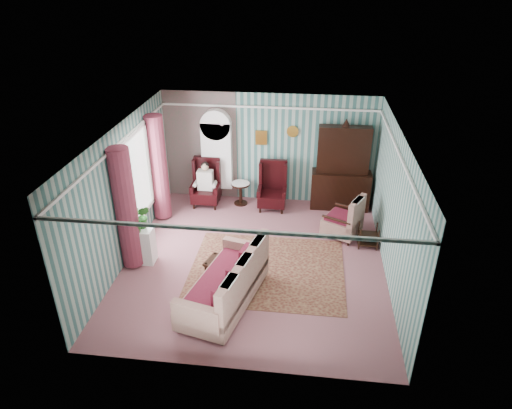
# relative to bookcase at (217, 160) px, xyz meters

# --- Properties ---
(floor) EXTENTS (6.00, 6.00, 0.00)m
(floor) POSITION_rel_bookcase_xyz_m (1.35, -2.84, -1.12)
(floor) COLOR #91545D
(floor) RESTS_ON ground
(room_shell) EXTENTS (5.53, 6.02, 2.91)m
(room_shell) POSITION_rel_bookcase_xyz_m (0.73, -2.66, 0.89)
(room_shell) COLOR #386762
(room_shell) RESTS_ON ground
(bookcase) EXTENTS (0.80, 0.28, 2.24)m
(bookcase) POSITION_rel_bookcase_xyz_m (0.00, 0.00, 0.00)
(bookcase) COLOR white
(bookcase) RESTS_ON floor
(dresser_hutch) EXTENTS (1.50, 0.56, 2.36)m
(dresser_hutch) POSITION_rel_bookcase_xyz_m (3.25, -0.12, 0.06)
(dresser_hutch) COLOR black
(dresser_hutch) RESTS_ON floor
(wingback_left) EXTENTS (0.76, 0.80, 1.25)m
(wingback_left) POSITION_rel_bookcase_xyz_m (-0.25, -0.39, -0.50)
(wingback_left) COLOR black
(wingback_left) RESTS_ON floor
(wingback_right) EXTENTS (0.76, 0.80, 1.25)m
(wingback_right) POSITION_rel_bookcase_xyz_m (1.50, -0.39, -0.50)
(wingback_right) COLOR black
(wingback_right) RESTS_ON floor
(seated_woman) EXTENTS (0.44, 0.40, 1.18)m
(seated_woman) POSITION_rel_bookcase_xyz_m (-0.25, -0.39, -0.53)
(seated_woman) COLOR silver
(seated_woman) RESTS_ON floor
(round_side_table) EXTENTS (0.50, 0.50, 0.60)m
(round_side_table) POSITION_rel_bookcase_xyz_m (0.65, -0.24, -0.82)
(round_side_table) COLOR black
(round_side_table) RESTS_ON floor
(nest_table) EXTENTS (0.45, 0.38, 0.54)m
(nest_table) POSITION_rel_bookcase_xyz_m (3.82, -1.94, -0.85)
(nest_table) COLOR black
(nest_table) RESTS_ON floor
(plant_stand) EXTENTS (0.55, 0.35, 0.80)m
(plant_stand) POSITION_rel_bookcase_xyz_m (-1.05, -3.14, -0.72)
(plant_stand) COLOR silver
(plant_stand) RESTS_ON floor
(rug) EXTENTS (3.20, 2.60, 0.01)m
(rug) POSITION_rel_bookcase_xyz_m (1.65, -3.14, -1.11)
(rug) COLOR #53221B
(rug) RESTS_ON floor
(sofa) EXTENTS (1.40, 2.39, 1.08)m
(sofa) POSITION_rel_bookcase_xyz_m (0.95, -4.29, -0.58)
(sofa) COLOR beige
(sofa) RESTS_ON floor
(floral_armchair) EXTENTS (1.16, 1.15, 0.94)m
(floral_armchair) POSITION_rel_bookcase_xyz_m (3.25, -1.54, -0.65)
(floral_armchair) COLOR #BFB594
(floral_armchair) RESTS_ON floor
(coffee_table) EXTENTS (0.94, 0.71, 0.40)m
(coffee_table) POSITION_rel_bookcase_xyz_m (0.87, -3.56, -0.92)
(coffee_table) COLOR black
(coffee_table) RESTS_ON floor
(potted_plant_a) EXTENTS (0.39, 0.35, 0.39)m
(potted_plant_a) POSITION_rel_bookcase_xyz_m (-1.04, -3.24, -0.13)
(potted_plant_a) COLOR #264F18
(potted_plant_a) RESTS_ON plant_stand
(potted_plant_b) EXTENTS (0.30, 0.25, 0.52)m
(potted_plant_b) POSITION_rel_bookcase_xyz_m (-0.96, -3.06, -0.06)
(potted_plant_b) COLOR #19511D
(potted_plant_b) RESTS_ON plant_stand
(potted_plant_c) EXTENTS (0.23, 0.23, 0.41)m
(potted_plant_c) POSITION_rel_bookcase_xyz_m (-1.13, -3.02, -0.12)
(potted_plant_c) COLOR #184F1A
(potted_plant_c) RESTS_ON plant_stand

